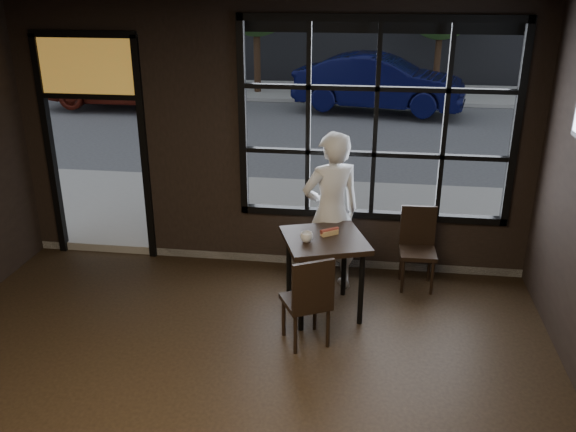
# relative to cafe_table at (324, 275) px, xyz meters

# --- Properties ---
(window_frame) EXTENTS (3.06, 0.12, 2.28)m
(window_frame) POSITION_rel_cafe_table_xyz_m (0.46, 1.09, 1.37)
(window_frame) COLOR black
(window_frame) RESTS_ON ground
(stained_transom) EXTENTS (1.20, 0.06, 0.70)m
(stained_transom) POSITION_rel_cafe_table_xyz_m (-2.84, 1.09, 1.92)
(stained_transom) COLOR orange
(stained_transom) RESTS_ON ground
(street_asphalt) EXTENTS (60.00, 41.00, 0.04)m
(street_asphalt) POSITION_rel_cafe_table_xyz_m (-0.74, 21.59, -0.45)
(street_asphalt) COLOR #545456
(street_asphalt) RESTS_ON ground
(cafe_table) EXTENTS (1.00, 1.00, 0.85)m
(cafe_table) POSITION_rel_cafe_table_xyz_m (0.00, 0.00, 0.00)
(cafe_table) COLOR black
(cafe_table) RESTS_ON floor
(chair_near) EXTENTS (0.55, 0.55, 0.94)m
(chair_near) POSITION_rel_cafe_table_xyz_m (-0.12, -0.58, 0.04)
(chair_near) COLOR black
(chair_near) RESTS_ON floor
(chair_window) EXTENTS (0.41, 0.41, 0.92)m
(chair_window) POSITION_rel_cafe_table_xyz_m (1.00, 0.69, 0.03)
(chair_window) COLOR black
(chair_window) RESTS_ON floor
(man) EXTENTS (0.79, 0.68, 1.81)m
(man) POSITION_rel_cafe_table_xyz_m (0.02, 0.54, 0.48)
(man) COLOR silver
(man) RESTS_ON floor
(hotdog) EXTENTS (0.21, 0.18, 0.06)m
(hotdog) POSITION_rel_cafe_table_xyz_m (0.04, 0.08, 0.45)
(hotdog) COLOR tan
(hotdog) RESTS_ON cafe_table
(cup) EXTENTS (0.17, 0.17, 0.10)m
(cup) POSITION_rel_cafe_table_xyz_m (-0.17, -0.12, 0.47)
(cup) COLOR silver
(cup) RESTS_ON cafe_table
(navy_car) EXTENTS (4.39, 2.19, 1.38)m
(navy_car) POSITION_rel_cafe_table_xyz_m (0.56, 9.94, 0.36)
(navy_car) COLOR black
(navy_car) RESTS_ON street_asphalt
(maroon_car) EXTENTS (4.54, 1.91, 1.53)m
(maroon_car) POSITION_rel_cafe_table_xyz_m (-5.93, 9.68, 0.44)
(maroon_car) COLOR #52150C
(maroon_car) RESTS_ON street_asphalt
(tree_right) EXTENTS (2.20, 2.20, 3.75)m
(tree_right) POSITION_rel_cafe_table_xyz_m (2.22, 12.90, 2.22)
(tree_right) COLOR #332114
(tree_right) RESTS_ON street_asphalt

